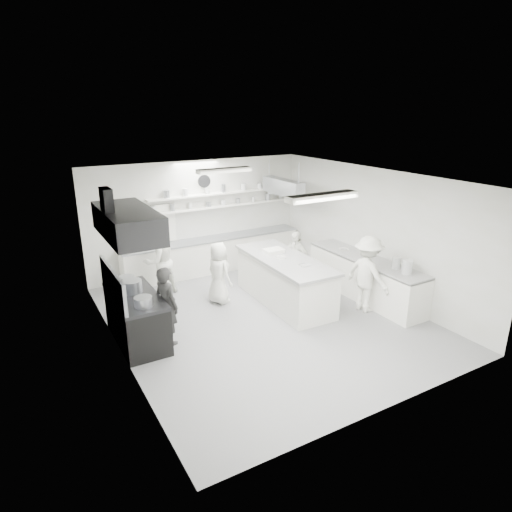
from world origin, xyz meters
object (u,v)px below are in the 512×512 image
cook_stove (167,306)px  cook_back (160,261)px  right_counter (365,278)px  back_counter (214,255)px  stove (137,319)px  prep_island (284,281)px

cook_stove → cook_back: bearing=-33.6°
right_counter → cook_stove: 4.77m
back_counter → right_counter: (2.35, -3.40, 0.01)m
back_counter → right_counter: 4.13m
cook_stove → stove: bearing=35.4°
stove → prep_island: bearing=1.7°
right_counter → cook_back: size_ratio=2.00×
prep_island → cook_stove: bearing=-169.5°
cook_back → prep_island: bearing=129.6°
back_counter → right_counter: size_ratio=1.52×
right_counter → cook_back: cook_back is taller
cook_stove → right_counter: bearing=-111.3°
stove → right_counter: right_counter is taller
prep_island → cook_back: size_ratio=1.68×
back_counter → cook_back: cook_back is taller
prep_island → cook_stove: 3.00m
right_counter → stove: bearing=173.5°
prep_island → stove: bearing=-176.8°
prep_island → cook_back: 3.01m
stove → right_counter: (5.25, -0.60, 0.02)m
stove → back_counter: bearing=44.0°
prep_island → cook_stove: cook_stove is taller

